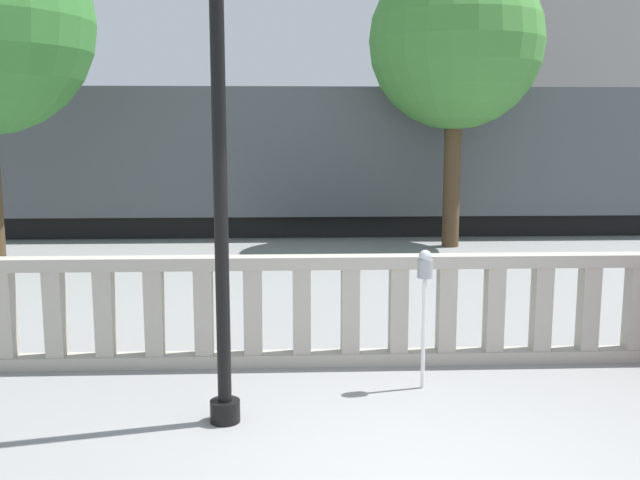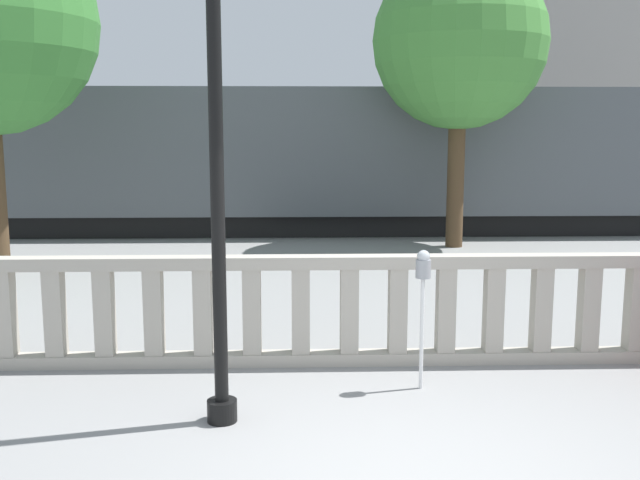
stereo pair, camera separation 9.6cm
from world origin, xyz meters
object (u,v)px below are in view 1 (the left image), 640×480
parking_meter (425,280)px  tree_left (456,43)px  train_near (309,158)px  lamppost (218,69)px

parking_meter → tree_left: (2.31, 8.93, 3.37)m
parking_meter → train_near: (-0.84, 11.63, 0.77)m
lamppost → train_near: bearing=84.9°
parking_meter → lamppost: bearing=-158.4°
train_near → lamppost: bearing=-95.1°
parking_meter → train_near: bearing=94.1°
lamppost → train_near: (1.12, 12.40, -1.23)m
lamppost → train_near: 12.51m
lamppost → train_near: size_ratio=0.22×
parking_meter → tree_left: tree_left is taller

